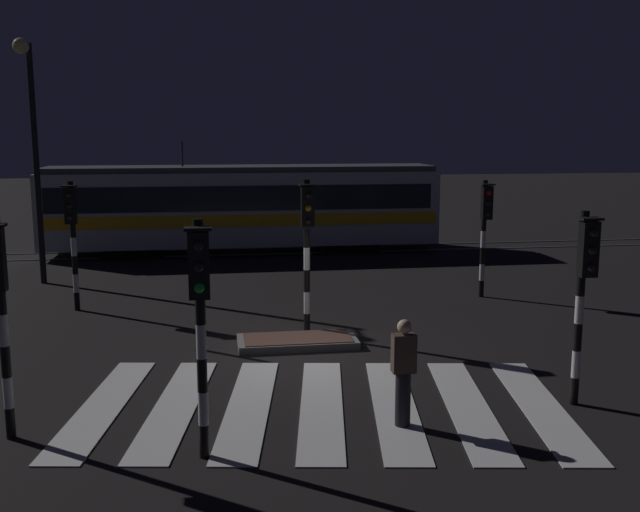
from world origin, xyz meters
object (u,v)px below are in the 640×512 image
(traffic_light_corner_near_right, at_px, (584,280))
(tram, at_px, (243,206))
(street_lamp_trackside_left, at_px, (32,133))
(bollard_island_edge, at_px, (203,325))
(traffic_light_median_centre, at_px, (307,234))
(pedestrian_waiting_at_kerb, at_px, (403,372))
(traffic_light_corner_far_right, at_px, (485,221))
(traffic_light_corner_far_left, at_px, (72,226))
(traffic_light_kerb_mid_left, at_px, (200,305))

(traffic_light_corner_near_right, relative_size, tram, 0.22)
(street_lamp_trackside_left, distance_m, bollard_island_edge, 9.65)
(traffic_light_median_centre, bearing_deg, pedestrian_waiting_at_kerb, -81.43)
(traffic_light_corner_far_right, bearing_deg, traffic_light_corner_near_right, -100.07)
(traffic_light_corner_far_left, height_order, bollard_island_edge, traffic_light_corner_far_left)
(traffic_light_kerb_mid_left, height_order, bollard_island_edge, traffic_light_kerb_mid_left)
(tram, bearing_deg, traffic_light_kerb_mid_left, -94.49)
(traffic_light_kerb_mid_left, xyz_separation_m, traffic_light_corner_far_right, (7.54, 9.01, -0.10))
(street_lamp_trackside_left, height_order, bollard_island_edge, street_lamp_trackside_left)
(traffic_light_corner_near_right, relative_size, pedestrian_waiting_at_kerb, 1.91)
(traffic_light_median_centre, xyz_separation_m, street_lamp_trackside_left, (-7.11, 6.65, 2.18))
(traffic_light_median_centre, distance_m, bollard_island_edge, 2.98)
(traffic_light_corner_far_right, bearing_deg, bollard_island_edge, -153.32)
(traffic_light_median_centre, xyz_separation_m, tram, (-0.87, 11.74, -0.56))
(traffic_light_corner_near_right, bearing_deg, traffic_light_median_centre, 128.74)
(traffic_light_corner_far_left, relative_size, traffic_light_corner_near_right, 1.01)
(traffic_light_kerb_mid_left, distance_m, street_lamp_trackside_left, 13.69)
(traffic_light_corner_near_right, xyz_separation_m, traffic_light_corner_far_right, (1.40, 7.91, -0.03))
(traffic_light_kerb_mid_left, distance_m, pedestrian_waiting_at_kerb, 3.41)
(traffic_light_corner_near_right, xyz_separation_m, street_lamp_trackside_left, (-10.99, 11.49, 2.33))
(traffic_light_corner_near_right, xyz_separation_m, tram, (-4.75, 16.57, -0.41))
(traffic_light_median_centre, relative_size, pedestrian_waiting_at_kerb, 2.04)
(traffic_light_corner_near_right, xyz_separation_m, bollard_island_edge, (-6.18, 4.10, -1.60))
(traffic_light_corner_far_left, relative_size, pedestrian_waiting_at_kerb, 1.93)
(tram, bearing_deg, street_lamp_trackside_left, -140.83)
(traffic_light_corner_far_right, distance_m, pedestrian_waiting_at_kerb, 9.51)
(traffic_light_kerb_mid_left, bearing_deg, tram, 85.51)
(street_lamp_trackside_left, relative_size, bollard_island_edge, 6.35)
(bollard_island_edge, bearing_deg, traffic_light_corner_far_left, 129.51)
(traffic_light_median_centre, distance_m, pedestrian_waiting_at_kerb, 5.47)
(traffic_light_median_centre, relative_size, traffic_light_corner_far_left, 1.06)
(traffic_light_kerb_mid_left, relative_size, bollard_island_edge, 3.05)
(pedestrian_waiting_at_kerb, bearing_deg, traffic_light_corner_near_right, 7.03)
(street_lamp_trackside_left, height_order, tram, street_lamp_trackside_left)
(pedestrian_waiting_at_kerb, distance_m, bollard_island_edge, 5.45)
(tram, bearing_deg, traffic_light_corner_far_right, -54.66)
(traffic_light_kerb_mid_left, distance_m, tram, 17.74)
(traffic_light_corner_near_right, distance_m, street_lamp_trackside_left, 16.07)
(traffic_light_corner_far_right, bearing_deg, traffic_light_median_centre, -149.84)
(traffic_light_corner_near_right, relative_size, bollard_island_edge, 2.95)
(tram, xyz_separation_m, bollard_island_edge, (-1.43, -12.48, -1.19))
(traffic_light_kerb_mid_left, relative_size, traffic_light_corner_near_right, 1.03)
(traffic_light_corner_near_right, height_order, bollard_island_edge, traffic_light_corner_near_right)
(traffic_light_corner_far_left, bearing_deg, traffic_light_median_centre, -29.80)
(traffic_light_median_centre, height_order, bollard_island_edge, traffic_light_median_centre)
(traffic_light_corner_near_right, height_order, traffic_light_corner_far_right, traffic_light_corner_near_right)
(traffic_light_corner_far_left, bearing_deg, traffic_light_kerb_mid_left, -70.30)
(pedestrian_waiting_at_kerb, bearing_deg, traffic_light_median_centre, 98.57)
(tram, bearing_deg, traffic_light_median_centre, -85.78)
(traffic_light_corner_near_right, bearing_deg, tram, 105.98)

